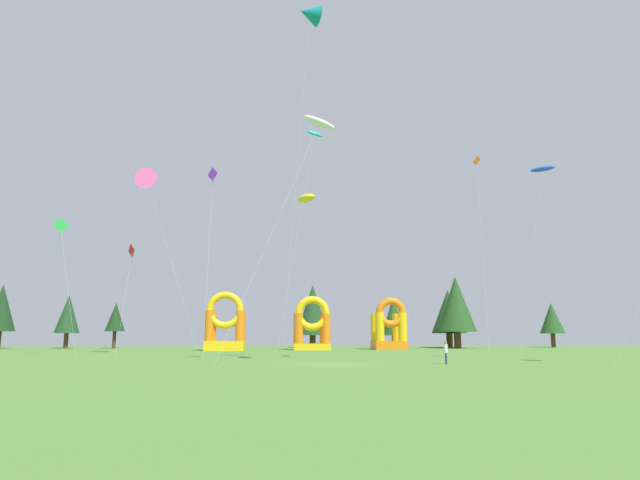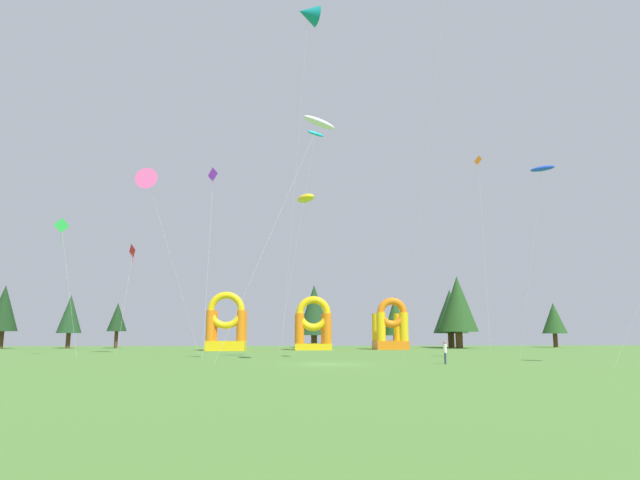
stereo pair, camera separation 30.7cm
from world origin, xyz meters
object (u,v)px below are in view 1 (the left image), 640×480
at_px(kite_orange_diamond, 477,163).
at_px(kite_cyan_parafoil, 315,134).
at_px(kite_teal_delta, 309,14).
at_px(kite_white_parafoil, 320,123).
at_px(kite_blue_parafoil, 542,169).
at_px(inflatable_red_slide, 389,331).
at_px(kite_purple_diamond, 214,177).
at_px(inflatable_orange_dome, 225,329).
at_px(inflatable_yellow_castle, 312,329).
at_px(kite_green_diamond, 61,227).
at_px(person_left_edge, 446,350).
at_px(kite_yellow_parafoil, 306,198).
at_px(kite_red_diamond, 133,252).
at_px(kite_pink_delta, 148,182).

xyz_separation_m(kite_orange_diamond, kite_cyan_parafoil, (-22.31, -3.93, 2.11)).
distance_m(kite_teal_delta, kite_white_parafoil, 8.79).
bearing_deg(kite_orange_diamond, kite_blue_parafoil, -100.76).
bearing_deg(kite_teal_delta, inflatable_red_slide, 71.86).
distance_m(kite_purple_diamond, inflatable_orange_dome, 23.71).
relative_size(kite_cyan_parafoil, inflatable_orange_dome, 3.86).
relative_size(kite_purple_diamond, inflatable_yellow_castle, 2.49).
bearing_deg(kite_purple_diamond, kite_blue_parafoil, -17.31).
distance_m(kite_blue_parafoil, inflatable_orange_dome, 41.10).
xyz_separation_m(kite_blue_parafoil, inflatable_yellow_castle, (-16.86, 30.19, -12.29)).
bearing_deg(kite_blue_parafoil, kite_teal_delta, -162.32).
xyz_separation_m(kite_orange_diamond, inflatable_orange_dome, (-33.10, -0.93, -22.10)).
relative_size(kite_green_diamond, person_left_edge, 8.06).
bearing_deg(kite_teal_delta, kite_white_parafoil, 80.61).
distance_m(kite_yellow_parafoil, inflatable_yellow_castle, 31.81).
distance_m(kite_green_diamond, inflatable_red_slide, 41.87).
distance_m(kite_white_parafoil, kite_blue_parafoil, 18.20).
bearing_deg(inflatable_orange_dome, inflatable_red_slide, 11.05).
height_order(kite_orange_diamond, person_left_edge, kite_orange_diamond).
height_order(kite_yellow_parafoil, inflatable_orange_dome, kite_yellow_parafoil).
relative_size(kite_blue_parafoil, person_left_edge, 9.90).
distance_m(kite_teal_delta, kite_cyan_parafoil, 31.07).
height_order(kite_red_diamond, inflatable_orange_dome, kite_red_diamond).
distance_m(kite_cyan_parafoil, person_left_edge, 39.20).
bearing_deg(kite_cyan_parafoil, inflatable_red_slide, 34.51).
xyz_separation_m(kite_green_diamond, kite_cyan_parafoil, (24.61, 13.86, 15.00)).
bearing_deg(inflatable_red_slide, inflatable_orange_dome, -168.95).
height_order(kite_yellow_parafoil, kite_orange_diamond, kite_orange_diamond).
bearing_deg(person_left_edge, kite_blue_parafoil, 121.54).
xyz_separation_m(kite_blue_parafoil, inflatable_red_slide, (-6.48, 31.96, -12.51)).
xyz_separation_m(person_left_edge, inflatable_red_slide, (3.00, 35.56, 1.54)).
bearing_deg(kite_yellow_parafoil, kite_green_diamond, 153.92).
distance_m(kite_pink_delta, kite_green_diamond, 9.49).
xyz_separation_m(kite_white_parafoil, kite_yellow_parafoil, (-1.10, -1.11, -6.58)).
relative_size(kite_white_parafoil, inflatable_red_slide, 2.89).
relative_size(kite_yellow_parafoil, kite_blue_parafoil, 0.84).
bearing_deg(kite_pink_delta, kite_red_diamond, 141.69).
distance_m(kite_cyan_parafoil, inflatable_red_slide, 27.48).
relative_size(kite_pink_delta, kite_green_diamond, 1.49).
xyz_separation_m(kite_red_diamond, kite_yellow_parafoil, (17.08, -15.61, 1.97)).
bearing_deg(kite_purple_diamond, kite_pink_delta, 141.26).
bearing_deg(kite_white_parafoil, kite_teal_delta, -99.39).
bearing_deg(kite_blue_parafoil, inflatable_red_slide, 101.45).
distance_m(kite_pink_delta, person_left_edge, 34.91).
height_order(kite_purple_diamond, inflatable_red_slide, kite_purple_diamond).
distance_m(kite_pink_delta, kite_teal_delta, 26.50).
distance_m(kite_orange_diamond, inflatable_yellow_castle, 31.44).
xyz_separation_m(kite_green_diamond, kite_blue_parafoil, (41.45, -10.98, 3.08)).
xyz_separation_m(kite_yellow_parafoil, kite_orange_diamond, (24.32, 28.85, 12.52)).
distance_m(kite_blue_parafoil, inflatable_red_slide, 34.93).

